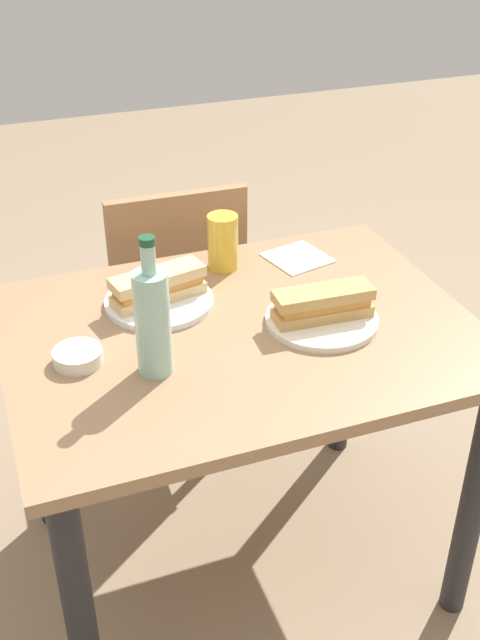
{
  "coord_description": "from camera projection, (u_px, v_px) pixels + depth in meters",
  "views": [
    {
      "loc": [
        -0.49,
        -1.33,
        1.63
      ],
      "look_at": [
        0.0,
        0.0,
        0.75
      ],
      "focal_mm": 43.44,
      "sensor_mm": 36.0,
      "label": 1
    }
  ],
  "objects": [
    {
      "name": "ground_plane",
      "position": [
        240.0,
        558.0,
        2.07
      ],
      "size": [
        8.0,
        8.0,
        0.0
      ],
      "primitive_type": "plane",
      "color": "#8C755B"
    },
    {
      "name": "dining_table",
      "position": [
        240.0,
        375.0,
        1.75
      ],
      "size": [
        1.01,
        0.76,
        0.73
      ],
      "color": "#997251",
      "rests_on": "ground"
    },
    {
      "name": "chair_far",
      "position": [
        171.0,
        298.0,
        2.27
      ],
      "size": [
        0.41,
        0.41,
        0.85
      ],
      "color": "#936B47",
      "rests_on": "ground"
    },
    {
      "name": "plate_near",
      "position": [
        322.0,
        320.0,
        1.69
      ],
      "size": [
        0.25,
        0.25,
        0.01
      ],
      "primitive_type": "cylinder",
      "color": "silver",
      "rests_on": "dining_table"
    },
    {
      "name": "baguette_sandwich_near",
      "position": [
        323.0,
        303.0,
        1.67
      ],
      "size": [
        0.22,
        0.08,
        0.07
      ],
      "color": "tan",
      "rests_on": "plate_near"
    },
    {
      "name": "knife_near",
      "position": [
        308.0,
        304.0,
        1.73
      ],
      "size": [
        0.18,
        0.02,
        0.01
      ],
      "color": "silver",
      "rests_on": "plate_near"
    },
    {
      "name": "plate_far",
      "position": [
        159.0,
        301.0,
        1.76
      ],
      "size": [
        0.25,
        0.25,
        0.01
      ],
      "primitive_type": "cylinder",
      "color": "white",
      "rests_on": "dining_table"
    },
    {
      "name": "baguette_sandwich_far",
      "position": [
        158.0,
        285.0,
        1.74
      ],
      "size": [
        0.23,
        0.12,
        0.07
      ],
      "color": "#DBB77A",
      "rests_on": "plate_far"
    },
    {
      "name": "knife_far",
      "position": [
        144.0,
        289.0,
        1.79
      ],
      "size": [
        0.17,
        0.08,
        0.01
      ],
      "color": "silver",
      "rests_on": "plate_far"
    },
    {
      "name": "water_bottle",
      "position": [
        153.0,
        321.0,
        1.48
      ],
      "size": [
        0.07,
        0.07,
        0.3
      ],
      "color": "#99C6B7",
      "rests_on": "dining_table"
    },
    {
      "name": "beer_glass",
      "position": [
        223.0,
        242.0,
        1.88
      ],
      "size": [
        0.08,
        0.08,
        0.14
      ],
      "primitive_type": "cylinder",
      "color": "gold",
      "rests_on": "dining_table"
    },
    {
      "name": "olive_bowl",
      "position": [
        78.0,
        357.0,
        1.56
      ],
      "size": [
        0.1,
        0.1,
        0.03
      ],
      "primitive_type": "cylinder",
      "color": "silver",
      "rests_on": "dining_table"
    },
    {
      "name": "paper_napkin",
      "position": [
        298.0,
        258.0,
        1.96
      ],
      "size": [
        0.17,
        0.17,
        0.0
      ],
      "primitive_type": "cube",
      "rotation": [
        0.0,
        0.0,
        0.23
      ],
      "color": "white",
      "rests_on": "dining_table"
    }
  ]
}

